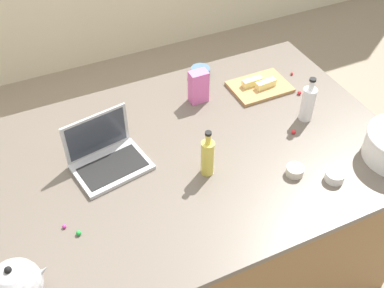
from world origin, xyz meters
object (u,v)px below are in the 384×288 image
object	(u,v)px
ramekin_small	(295,171)
butter_stick_left	(266,84)
butter_stick_right	(252,82)
ramekin_wide	(335,176)
bottle_vinegar	(308,103)
bottle_oil	(208,157)
cutting_board	(260,87)
candy_bag	(199,87)
laptop	(107,156)
kettle	(16,286)
ramekin_medium	(200,72)

from	to	relation	value
ramekin_small	butter_stick_left	bearing A→B (deg)	70.18
butter_stick_right	ramekin_wide	world-z (taller)	butter_stick_right
ramekin_wide	bottle_vinegar	bearing A→B (deg)	72.34
butter_stick_right	butter_stick_left	bearing A→B (deg)	-39.86
bottle_oil	ramekin_small	distance (m)	0.38
cutting_board	butter_stick_left	xyz separation A→B (m)	(0.02, -0.02, 0.03)
bottle_oil	candy_bag	distance (m)	0.50
laptop	cutting_board	world-z (taller)	laptop
laptop	ramekin_small	bearing A→B (deg)	-29.56
kettle	butter_stick_right	distance (m)	1.49
ramekin_small	laptop	bearing A→B (deg)	150.44
bottle_vinegar	laptop	bearing A→B (deg)	173.35
bottle_vinegar	ramekin_wide	world-z (taller)	bottle_vinegar
ramekin_small	ramekin_wide	xyz separation A→B (m)	(0.13, -0.10, 0.00)
bottle_vinegar	ramekin_medium	world-z (taller)	bottle_vinegar
bottle_oil	cutting_board	bearing A→B (deg)	39.15
bottle_oil	ramekin_small	xyz separation A→B (m)	(0.33, -0.17, -0.07)
cutting_board	ramekin_small	distance (m)	0.62
bottle_vinegar	bottle_oil	bearing A→B (deg)	-168.67
bottle_oil	ramekin_medium	bearing A→B (deg)	66.34
kettle	cutting_board	size ratio (longest dim) A/B	0.71
butter_stick_right	ramekin_medium	xyz separation A→B (m)	(-0.20, 0.21, -0.01)
ramekin_medium	candy_bag	world-z (taller)	candy_bag
bottle_oil	ramekin_medium	xyz separation A→B (m)	(0.28, 0.65, -0.07)
bottle_vinegar	cutting_board	xyz separation A→B (m)	(-0.07, 0.30, -0.08)
ramekin_wide	candy_bag	world-z (taller)	candy_bag
ramekin_medium	butter_stick_left	bearing A→B (deg)	-44.98
ramekin_wide	candy_bag	distance (m)	0.79
bottle_vinegar	candy_bag	bearing A→B (deg)	139.45
bottle_oil	kettle	distance (m)	0.87
bottle_oil	butter_stick_right	size ratio (longest dim) A/B	2.07
butter_stick_right	ramekin_medium	world-z (taller)	butter_stick_right
bottle_oil	bottle_vinegar	world-z (taller)	bottle_vinegar
butter_stick_right	candy_bag	size ratio (longest dim) A/B	0.65
bottle_vinegar	ramekin_wide	size ratio (longest dim) A/B	2.86
bottle_oil	butter_stick_left	xyz separation A→B (m)	(0.54, 0.40, -0.06)
ramekin_wide	candy_bag	size ratio (longest dim) A/B	0.48
cutting_board	ramekin_wide	size ratio (longest dim) A/B	3.69
laptop	cutting_board	xyz separation A→B (m)	(0.89, 0.19, -0.04)
bottle_vinegar	kettle	xyz separation A→B (m)	(-1.42, -0.38, -0.01)
bottle_oil	kettle	xyz separation A→B (m)	(-0.83, -0.26, -0.01)
laptop	cutting_board	distance (m)	0.91
bottle_oil	ramekin_wide	distance (m)	0.54
bottle_vinegar	ramekin_medium	xyz separation A→B (m)	(-0.30, 0.53, -0.07)
butter_stick_left	butter_stick_right	world-z (taller)	same
butter_stick_left	ramekin_small	world-z (taller)	butter_stick_left
laptop	kettle	bearing A→B (deg)	-133.34
kettle	ramekin_small	distance (m)	1.17
laptop	bottle_vinegar	bearing A→B (deg)	-6.65
ramekin_wide	ramekin_small	bearing A→B (deg)	143.25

